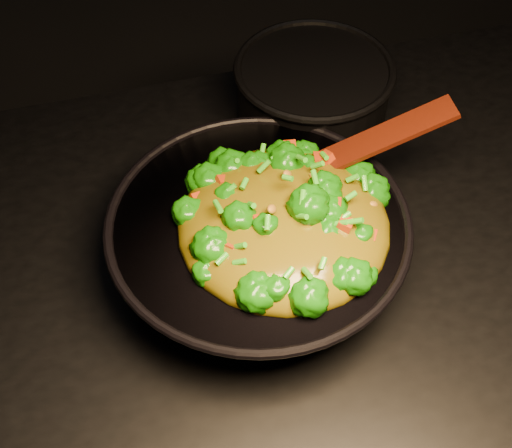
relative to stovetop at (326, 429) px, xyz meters
name	(u,v)px	position (x,y,z in m)	size (l,w,h in m)	color
stovetop	(326,429)	(0.00, 0.00, 0.00)	(1.20, 0.90, 0.90)	black
wok	(258,248)	(-0.11, 0.05, 0.50)	(0.35, 0.35, 0.10)	black
stir_fry	(285,204)	(-0.09, 0.03, 0.59)	(0.25, 0.25, 0.09)	#176C07
spatula	(357,149)	(0.02, 0.09, 0.59)	(0.25, 0.04, 0.01)	#3B1504
back_pot	(312,100)	(0.03, 0.28, 0.51)	(0.22, 0.22, 0.12)	black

